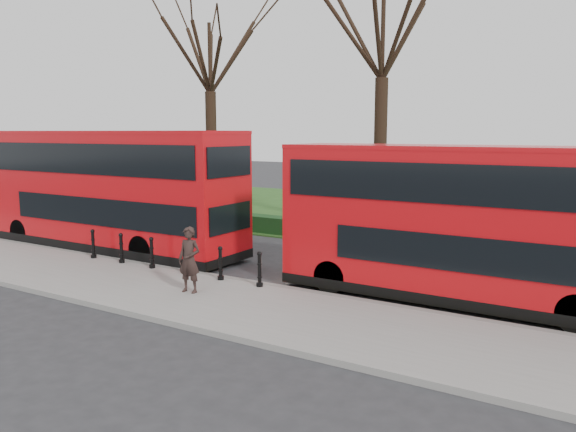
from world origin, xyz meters
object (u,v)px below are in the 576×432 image
Objects in this scene: bollard_row at (168,256)px; bus_lead at (110,191)px; bus_rear at (476,226)px; pedestrian at (189,260)px.

bus_lead is at bearing 159.18° from bollard_row.
bus_rear is 5.74× the size of pedestrian.
bus_rear is 7.92m from pedestrian.
bus_lead is 7.79m from pedestrian.
bollard_row is at bearing -20.82° from bus_lead.
bus_lead reaches higher than bollard_row.
bus_lead is 6.28× the size of pedestrian.
bus_lead is at bearing 147.58° from pedestrian.
bollard_row is 0.69× the size of bus_rear.
bollard_row is 9.61m from bus_rear.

